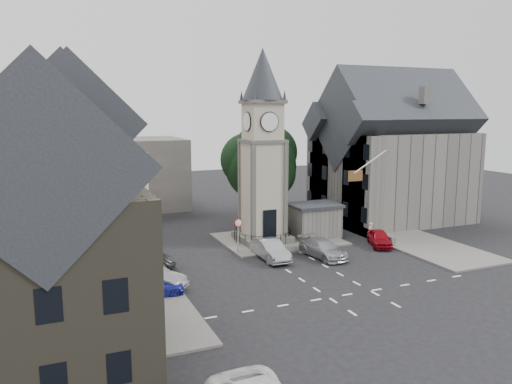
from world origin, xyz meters
name	(u,v)px	position (x,y,z in m)	size (l,w,h in m)	color
ground	(307,269)	(0.00, 0.00, 0.00)	(120.00, 120.00, 0.00)	black
pavement_west	(117,265)	(-12.50, 6.00, 0.07)	(6.00, 30.00, 0.14)	#595651
pavement_east	(377,228)	(12.00, 8.00, 0.07)	(6.00, 26.00, 0.14)	#595651
central_island	(278,239)	(1.50, 8.00, 0.08)	(10.00, 8.00, 0.16)	#595651
road_markings	(350,294)	(0.00, -5.50, 0.01)	(20.00, 8.00, 0.01)	silver
clock_tower	(263,148)	(0.00, 7.99, 8.12)	(4.86, 4.86, 16.25)	#4C4944
stone_shelter	(314,221)	(4.80, 7.50, 1.55)	(4.30, 3.30, 3.08)	#5D5955
town_tree	(261,156)	(2.00, 13.00, 6.97)	(7.20, 7.20, 10.80)	black
warning_sign_post	(238,229)	(-3.20, 5.43, 2.03)	(0.70, 0.19, 2.85)	black
terrace_pink	(62,164)	(-15.50, 16.00, 6.58)	(8.10, 7.60, 12.80)	#C18589
terrace_cream	(66,175)	(-15.50, 8.00, 6.58)	(8.10, 7.60, 12.80)	beige
terrace_tudor	(73,198)	(-15.50, 0.00, 6.19)	(8.10, 7.60, 12.00)	silver
building_sw_stone	(47,257)	(-17.00, -9.00, 5.35)	(8.60, 7.60, 10.40)	#454134
backdrop_west	(93,175)	(-12.00, 28.00, 4.00)	(20.00, 10.00, 8.00)	#4C4944
east_building	(391,160)	(15.59, 11.00, 6.26)	(14.40, 11.40, 12.60)	#5D5955
east_boundary_wall	(341,223)	(9.20, 10.00, 0.45)	(0.40, 16.00, 0.90)	#5D5955
flagpole	(370,162)	(8.00, 4.00, 7.00)	(3.68, 0.10, 2.74)	white
car_west_blue	(149,287)	(-11.50, -1.26, 0.70)	(1.66, 4.13, 1.41)	navy
car_west_silver	(150,278)	(-11.16, 0.20, 0.77)	(1.63, 4.66, 1.54)	gray
car_west_grey	(135,262)	(-11.50, 3.85, 0.79)	(2.62, 5.69, 1.58)	#303033
car_island_silver	(270,250)	(-1.49, 3.10, 0.75)	(1.58, 4.54, 1.50)	gray
car_island_east	(323,248)	(2.50, 2.06, 0.69)	(1.92, 4.73, 1.37)	#A6A7AE
car_east_red	(379,238)	(8.50, 3.00, 0.66)	(1.56, 3.88, 1.32)	maroon
pedestrian	(370,231)	(9.02, 5.04, 0.76)	(0.56, 0.36, 1.52)	beige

